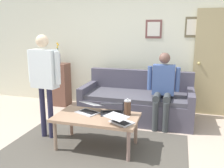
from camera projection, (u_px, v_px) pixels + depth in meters
The scene contains 14 objects.
ground_plane at pixel (98, 154), 3.27m from camera, with size 7.68×7.68×0.00m, color #BDA591.
area_rug at pixel (95, 150), 3.38m from camera, with size 2.55×1.67×0.01m, color #4D483F.
back_wall at pixel (132, 45), 5.03m from camera, with size 7.04×0.11×2.70m.
interior_door at pixel (216, 64), 4.57m from camera, with size 0.82×0.09×2.05m.
couch at pixel (137, 103), 4.54m from camera, with size 2.04×0.91×0.88m.
coffee_table at pixel (96, 119), 3.38m from camera, with size 1.18×0.65×0.47m.
laptop_left at pixel (89, 109), 3.51m from camera, with size 0.41×0.41×0.15m.
laptop_center at pixel (120, 120), 3.10m from camera, with size 0.40×0.41×0.12m.
laptop_right at pixel (112, 110), 3.48m from camera, with size 0.41×0.41×0.15m.
french_press at pixel (127, 107), 3.39m from camera, with size 0.12×0.10×0.25m.
side_shelf at pixel (60, 84), 5.31m from camera, with size 0.42×0.32×0.94m.
flower_vase at pixel (58, 57), 5.18m from camera, with size 0.10×0.10×0.45m.
person_standing at pixel (44, 74), 3.57m from camera, with size 0.57×0.22×1.59m.
person_seated at pixel (163, 85), 4.10m from camera, with size 0.55×0.51×1.28m.
Camera 1 is at (-1.01, 2.81, 1.67)m, focal length 38.32 mm.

